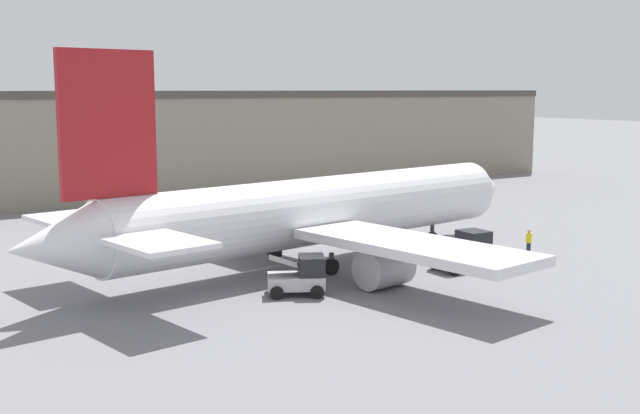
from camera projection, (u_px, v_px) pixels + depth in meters
ground_plane at (320, 264)px, 47.67m from camera, size 400.00×400.00×0.00m
terminal_building at (224, 139)px, 84.50m from camera, size 78.21×14.26×10.12m
airplane at (307, 213)px, 46.56m from camera, size 35.87×30.90×12.14m
ground_crew_worker at (529, 241)px, 50.04m from camera, size 0.36×0.36×1.63m
baggage_tug at (465, 252)px, 46.03m from camera, size 3.39×2.21×2.21m
belt_loader_truck at (300, 276)px, 40.46m from camera, size 3.40×3.16×1.97m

